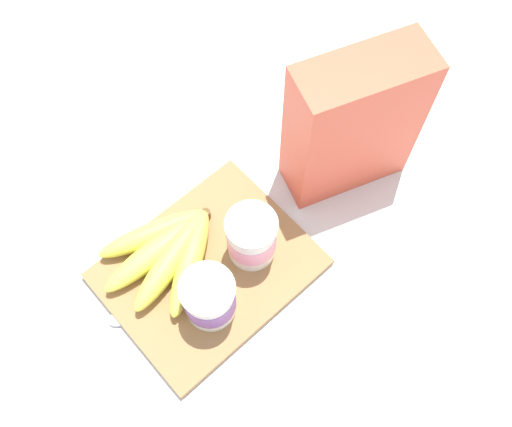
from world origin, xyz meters
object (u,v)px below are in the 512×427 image
Objects in this scene: yogurt_cup_front at (252,237)px; yogurt_cup_back at (209,298)px; cereal_box at (353,125)px; spoon at (102,326)px; banana_bunch at (168,252)px; cutting_board at (208,269)px.

yogurt_cup_front reaches higher than yogurt_cup_back.
spoon is at bearing -166.66° from cereal_box.
banana_bunch reaches higher than spoon.
cutting_board is 3.33× the size of yogurt_cup_back.
yogurt_cup_front is at bearing -164.89° from yogurt_cup_back.
cutting_board is at bearing -125.43° from yogurt_cup_back.
cereal_box is 0.45m from spoon.
cereal_box reaches higher than cutting_board.
yogurt_cup_back is 0.45× the size of banana_bunch.
yogurt_cup_front is 0.47× the size of banana_bunch.
yogurt_cup_back is (0.30, 0.04, -0.07)m from cereal_box.
yogurt_cup_front is 0.10m from yogurt_cup_back.
yogurt_cup_back is at bearing 87.49° from banana_bunch.
yogurt_cup_front is at bearing 161.87° from cutting_board.
cutting_board is 0.09m from yogurt_cup_front.
cereal_box is 0.31m from yogurt_cup_back.
banana_bunch is (0.10, -0.07, -0.03)m from yogurt_cup_front.
yogurt_cup_back reaches higher than spoon.
cutting_board is 1.50× the size of banana_bunch.
cutting_board is 0.08m from yogurt_cup_back.
spoon is (0.13, 0.01, -0.03)m from banana_bunch.
yogurt_cup_front is (0.20, 0.01, -0.07)m from cereal_box.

